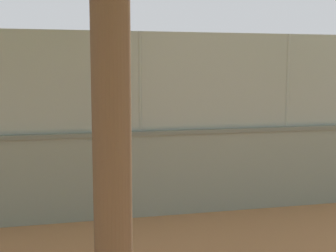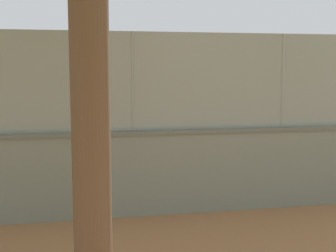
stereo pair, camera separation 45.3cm
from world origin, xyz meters
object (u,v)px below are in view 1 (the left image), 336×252
object	(u,v)px
player_foreground_swinging	(147,114)
player_baseline_waiting	(221,139)
player_crossing_court	(207,126)
sports_ball	(191,110)
courtside_bench	(11,181)

from	to	relation	value
player_foreground_swinging	player_baseline_waiting	bearing A→B (deg)	90.76
player_crossing_court	player_baseline_waiting	bearing A→B (deg)	75.73
sports_ball	courtside_bench	distance (m)	10.48
sports_ball	courtside_bench	bearing A→B (deg)	48.78
player_foreground_swinging	courtside_bench	xyz separation A→B (m)	(5.46, 10.02, -0.45)
sports_ball	player_crossing_court	bearing A→B (deg)	83.54
player_foreground_swinging	player_crossing_court	size ratio (longest dim) A/B	0.99
player_foreground_swinging	player_baseline_waiting	xyz separation A→B (m)	(-0.12, 8.85, 0.11)
sports_ball	courtside_bench	size ratio (longest dim) A/B	0.08
player_foreground_swinging	sports_ball	bearing A→B (deg)	123.44
player_baseline_waiting	sports_ball	world-z (taller)	player_baseline_waiting
sports_ball	player_foreground_swinging	bearing A→B (deg)	-56.56
player_crossing_court	sports_ball	world-z (taller)	player_crossing_court
player_crossing_court	sports_ball	bearing A→B (deg)	-96.46
player_foreground_swinging	sports_ball	xyz separation A→B (m)	(-1.43, 2.16, 0.32)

